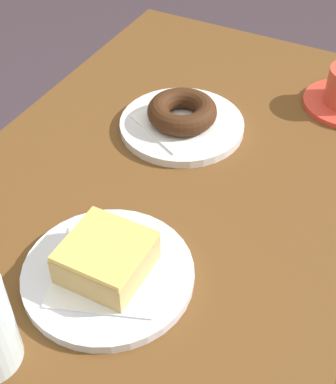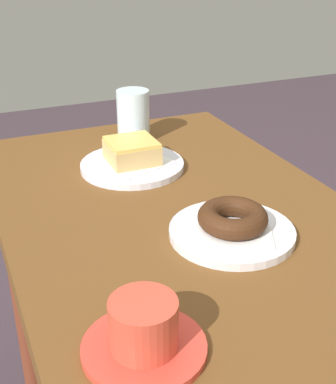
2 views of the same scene
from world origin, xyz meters
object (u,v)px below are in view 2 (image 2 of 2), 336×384
at_px(plate_glazed_square, 132,165).
at_px(water_glass, 133,116).
at_px(coffee_cup, 144,331).
at_px(plate_chocolate_ring, 232,232).
at_px(donut_chocolate_ring, 233,218).
at_px(donut_glazed_square, 132,151).

distance_m(plate_glazed_square, water_glass, 0.17).
distance_m(plate_glazed_square, coffee_cup, 0.54).
relative_size(plate_chocolate_ring, donut_chocolate_ring, 1.80).
xyz_separation_m(donut_chocolate_ring, coffee_cup, (-0.19, 0.22, -0.00)).
bearing_deg(donut_chocolate_ring, plate_chocolate_ring, 0.00).
height_order(plate_chocolate_ring, donut_glazed_square, donut_glazed_square).
bearing_deg(water_glass, donut_chocolate_ring, 179.66).
distance_m(plate_chocolate_ring, donut_chocolate_ring, 0.03).
bearing_deg(plate_glazed_square, water_glass, -21.04).
bearing_deg(donut_chocolate_ring, coffee_cup, 130.26).
relative_size(donut_chocolate_ring, donut_glazed_square, 1.17).
relative_size(plate_chocolate_ring, plate_glazed_square, 0.95).
xyz_separation_m(donut_chocolate_ring, donut_glazed_square, (0.32, 0.06, 0.01)).
relative_size(water_glass, coffee_cup, 0.80).
distance_m(plate_chocolate_ring, donut_glazed_square, 0.33).
height_order(plate_chocolate_ring, water_glass, water_glass).
bearing_deg(plate_chocolate_ring, donut_glazed_square, 9.99).
relative_size(donut_chocolate_ring, plate_glazed_square, 0.53).
height_order(plate_chocolate_ring, donut_chocolate_ring, donut_chocolate_ring).
bearing_deg(plate_chocolate_ring, water_glass, -0.34).
bearing_deg(water_glass, plate_glazed_square, 158.96).
height_order(donut_chocolate_ring, coffee_cup, coffee_cup).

